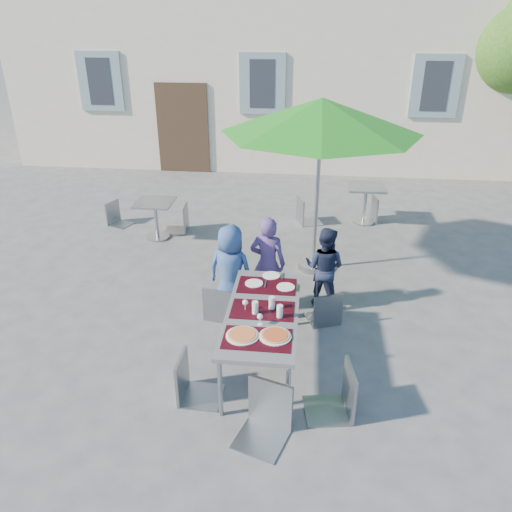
# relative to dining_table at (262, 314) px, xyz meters

# --- Properties ---
(ground) EXTENTS (90.00, 90.00, 0.00)m
(ground) POSITION_rel_dining_table_xyz_m (-0.77, 0.19, -0.70)
(ground) COLOR #4B4C4E
(ground) RESTS_ON ground
(dining_table) EXTENTS (0.80, 1.85, 0.76)m
(dining_table) POSITION_rel_dining_table_xyz_m (0.00, 0.00, 0.00)
(dining_table) COLOR #454449
(dining_table) RESTS_ON ground
(pizza_near_left) EXTENTS (0.35, 0.35, 0.03)m
(pizza_near_left) POSITION_rel_dining_table_xyz_m (-0.15, -0.52, 0.07)
(pizza_near_left) COLOR white
(pizza_near_left) RESTS_ON dining_table
(pizza_near_right) EXTENTS (0.33, 0.33, 0.03)m
(pizza_near_right) POSITION_rel_dining_table_xyz_m (0.18, -0.50, 0.07)
(pizza_near_right) COLOR white
(pizza_near_right) RESTS_ON dining_table
(glassware) EXTENTS (0.46, 0.39, 0.15)m
(glassware) POSITION_rel_dining_table_xyz_m (0.04, -0.07, 0.13)
(glassware) COLOR silver
(glassware) RESTS_ON dining_table
(place_settings) EXTENTS (0.65, 0.49, 0.01)m
(place_settings) POSITION_rel_dining_table_xyz_m (0.04, 0.64, 0.06)
(place_settings) COLOR white
(place_settings) RESTS_ON dining_table
(child_0) EXTENTS (0.71, 0.55, 1.29)m
(child_0) POSITION_rel_dining_table_xyz_m (-0.53, 1.07, -0.05)
(child_0) COLOR #304D86
(child_0) RESTS_ON ground
(child_1) EXTENTS (0.52, 0.37, 1.35)m
(child_1) POSITION_rel_dining_table_xyz_m (-0.06, 1.29, -0.02)
(child_1) COLOR #523874
(child_1) RESTS_ON ground
(child_2) EXTENTS (0.65, 0.51, 1.18)m
(child_2) POSITION_rel_dining_table_xyz_m (0.71, 1.43, -0.11)
(child_2) COLOR #1A223B
(child_2) RESTS_ON ground
(chair_0) EXTENTS (0.49, 0.49, 0.95)m
(chair_0) POSITION_rel_dining_table_xyz_m (-0.65, 0.91, -0.14)
(chair_0) COLOR gray
(chair_0) RESTS_ON ground
(chair_1) EXTENTS (0.42, 0.42, 0.84)m
(chair_1) POSITION_rel_dining_table_xyz_m (0.14, 1.08, -0.21)
(chair_1) COLOR #8E9599
(chair_1) RESTS_ON ground
(chair_2) EXTENTS (0.52, 0.52, 0.91)m
(chair_2) POSITION_rel_dining_table_xyz_m (0.74, 0.95, -0.17)
(chair_2) COLOR gray
(chair_2) RESTS_ON ground
(chair_3) EXTENTS (0.44, 0.44, 0.97)m
(chair_3) POSITION_rel_dining_table_xyz_m (-0.70, -0.63, -0.13)
(chair_3) COLOR gray
(chair_3) RESTS_ON ground
(chair_4) EXTENTS (0.53, 0.53, 1.04)m
(chair_4) POSITION_rel_dining_table_xyz_m (0.85, -0.68, -0.08)
(chair_4) COLOR gray
(chair_4) RESTS_ON ground
(chair_5) EXTENTS (0.59, 0.59, 1.05)m
(chair_5) POSITION_rel_dining_table_xyz_m (0.14, -1.05, -0.07)
(chair_5) COLOR gray
(chair_5) RESTS_ON ground
(patio_umbrella) EXTENTS (2.90, 2.90, 2.67)m
(patio_umbrella) POSITION_rel_dining_table_xyz_m (0.58, 2.53, 1.72)
(patio_umbrella) COLOR #A7A9AE
(patio_umbrella) RESTS_ON ground
(cafe_table_0) EXTENTS (0.66, 0.66, 0.70)m
(cafe_table_0) POSITION_rel_dining_table_xyz_m (-2.27, 3.44, -0.23)
(cafe_table_0) COLOR #A7A9AE
(cafe_table_0) RESTS_ON ground
(bg_chair_l_0) EXTENTS (0.49, 0.49, 0.85)m
(bg_chair_l_0) POSITION_rel_dining_table_xyz_m (-3.25, 3.99, -0.21)
(bg_chair_l_0) COLOR gray
(bg_chair_l_0) RESTS_ON ground
(bg_chair_r_0) EXTENTS (0.46, 0.46, 0.96)m
(bg_chair_r_0) POSITION_rel_dining_table_xyz_m (-1.92, 3.80, -0.14)
(bg_chair_r_0) COLOR gray
(bg_chair_r_0) RESTS_ON ground
(cafe_table_1) EXTENTS (0.70, 0.70, 0.75)m
(cafe_table_1) POSITION_rel_dining_table_xyz_m (1.55, 4.60, -0.18)
(cafe_table_1) COLOR #A7A9AE
(cafe_table_1) RESTS_ON ground
(bg_chair_l_1) EXTENTS (0.55, 0.55, 0.97)m
(bg_chair_l_1) POSITION_rel_dining_table_xyz_m (0.40, 4.45, -0.13)
(bg_chair_l_1) COLOR #94989F
(bg_chair_l_1) RESTS_ON ground
(bg_chair_r_1) EXTENTS (0.49, 0.48, 0.95)m
(bg_chair_r_1) POSITION_rel_dining_table_xyz_m (1.66, 4.69, -0.14)
(bg_chair_r_1) COLOR gray
(bg_chair_r_1) RESTS_ON ground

